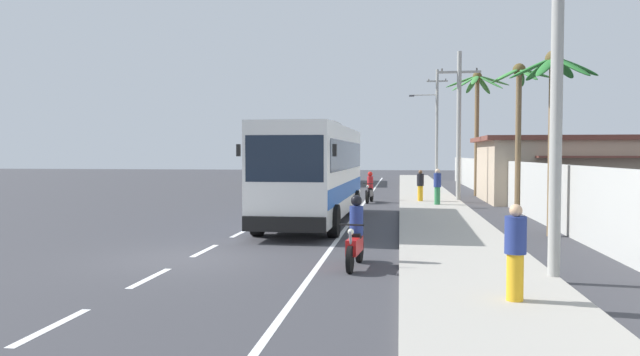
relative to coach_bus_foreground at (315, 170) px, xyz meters
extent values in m
plane|color=#3A3A3F|center=(-2.02, -8.00, -2.02)|extent=(160.00, 160.00, 0.00)
cube|color=#A8A399|center=(4.78, 2.00, -1.95)|extent=(3.20, 90.00, 0.14)
cube|color=white|center=(-2.02, -13.89, -2.01)|extent=(0.16, 2.00, 0.01)
cube|color=white|center=(-2.02, -10.36, -2.01)|extent=(0.16, 2.00, 0.01)
cube|color=white|center=(-2.02, -6.83, -2.01)|extent=(0.16, 2.00, 0.01)
cube|color=white|center=(-2.02, -3.30, -2.01)|extent=(0.16, 2.00, 0.01)
cube|color=white|center=(-2.02, 0.23, -2.01)|extent=(0.16, 2.00, 0.01)
cube|color=white|center=(-2.02, 3.76, -2.01)|extent=(0.16, 2.00, 0.01)
cube|color=white|center=(-2.02, 7.28, -2.01)|extent=(0.16, 2.00, 0.01)
cube|color=white|center=(-2.02, 10.81, -2.01)|extent=(0.16, 2.00, 0.01)
cube|color=white|center=(-2.02, 14.34, -2.01)|extent=(0.16, 2.00, 0.01)
cube|color=white|center=(-2.02, 17.87, -2.01)|extent=(0.16, 2.00, 0.01)
cube|color=white|center=(-2.02, 21.40, -2.01)|extent=(0.16, 2.00, 0.01)
cube|color=white|center=(-2.02, 24.93, -2.01)|extent=(0.16, 2.00, 0.01)
cube|color=white|center=(-2.02, 28.46, -2.01)|extent=(0.16, 2.00, 0.01)
cube|color=white|center=(-2.02, 31.99, -2.01)|extent=(0.16, 2.00, 0.01)
cube|color=white|center=(-2.02, 35.51, -2.01)|extent=(0.16, 2.00, 0.01)
cube|color=white|center=(-2.02, 39.04, -2.01)|extent=(0.16, 2.00, 0.01)
cube|color=white|center=(1.31, 7.00, -2.01)|extent=(0.14, 70.00, 0.01)
cube|color=#B2B2AD|center=(8.58, 6.00, -0.89)|extent=(0.24, 60.00, 2.26)
cube|color=silver|center=(0.00, -0.03, -0.02)|extent=(2.71, 10.90, 3.21)
cube|color=#192333|center=(0.00, 0.17, 0.54)|extent=(2.73, 10.03, 1.03)
cube|color=#192333|center=(-0.11, -5.41, 0.46)|extent=(2.30, 0.15, 1.35)
cube|color=blue|center=(0.00, -0.03, -0.74)|extent=(2.74, 10.68, 0.58)
cube|color=black|center=(-0.11, -5.50, -1.43)|extent=(2.45, 0.21, 0.44)
cube|color=#B7B7B7|center=(0.03, 1.33, 1.73)|extent=(1.42, 2.41, 0.28)
cube|color=black|center=(1.32, -5.23, 0.70)|extent=(0.12, 0.08, 0.36)
cube|color=black|center=(-1.53, -5.17, 0.70)|extent=(0.12, 0.08, 0.36)
cylinder|color=black|center=(1.15, -3.85, -1.50)|extent=(0.34, 1.05, 1.04)
cylinder|color=black|center=(-1.30, -3.80, -1.50)|extent=(0.34, 1.05, 1.04)
cylinder|color=black|center=(1.29, 3.20, -1.50)|extent=(0.34, 1.05, 1.04)
cylinder|color=black|center=(-1.16, 3.25, -1.50)|extent=(0.34, 1.05, 1.04)
cube|color=gold|center=(-3.75, 29.74, 0.02)|extent=(2.78, 11.72, 3.29)
cube|color=#192333|center=(-3.75, 29.54, 0.59)|extent=(2.79, 10.79, 1.05)
cube|color=#192333|center=(-3.88, 35.53, 0.51)|extent=(2.31, 0.15, 1.38)
cube|color=blue|center=(-3.75, 29.74, -0.72)|extent=(2.81, 11.49, 0.59)
cube|color=black|center=(-3.89, 35.62, -1.43)|extent=(2.46, 0.22, 0.44)
cube|color=#B7B7B7|center=(-3.72, 28.28, 1.81)|extent=(1.44, 2.60, 0.28)
cube|color=black|center=(-5.31, 35.28, 0.76)|extent=(0.12, 0.08, 0.36)
cube|color=black|center=(-2.45, 35.35, 0.76)|extent=(0.12, 0.08, 0.36)
cylinder|color=black|center=(-5.07, 33.79, -1.50)|extent=(0.34, 1.05, 1.04)
cylinder|color=black|center=(-2.62, 33.85, -1.50)|extent=(0.34, 1.05, 1.04)
cylinder|color=black|center=(-4.90, 26.21, -1.50)|extent=(0.34, 1.05, 1.04)
cylinder|color=black|center=(-2.44, 26.27, -1.50)|extent=(0.34, 1.05, 1.04)
cylinder|color=black|center=(1.51, 8.72, -1.72)|extent=(0.17, 0.61, 0.60)
cylinder|color=black|center=(1.67, 10.07, -1.72)|extent=(0.19, 0.61, 0.60)
cube|color=black|center=(1.58, 9.35, -1.50)|extent=(0.37, 1.12, 0.36)
cube|color=black|center=(1.62, 9.64, -1.30)|extent=(0.31, 0.62, 0.12)
cylinder|color=gray|center=(1.52, 8.84, -1.42)|extent=(0.10, 0.32, 0.67)
cylinder|color=black|center=(1.53, 8.94, -0.98)|extent=(0.56, 0.11, 0.04)
sphere|color=#EAEACC|center=(1.52, 8.82, -1.12)|extent=(0.14, 0.14, 0.14)
cylinder|color=red|center=(1.61, 9.59, -0.96)|extent=(0.32, 0.32, 0.68)
sphere|color=red|center=(1.61, 9.59, -0.49)|extent=(0.26, 0.26, 0.26)
cylinder|color=black|center=(2.11, -9.28, -1.72)|extent=(0.15, 0.61, 0.60)
cylinder|color=black|center=(2.23, -7.93, -1.72)|extent=(0.17, 0.61, 0.60)
cube|color=red|center=(2.17, -8.66, -1.50)|extent=(0.33, 1.12, 0.36)
cube|color=black|center=(2.19, -8.36, -1.30)|extent=(0.29, 0.62, 0.12)
cylinder|color=gray|center=(2.12, -9.17, -1.42)|extent=(0.09, 0.32, 0.67)
cylinder|color=black|center=(2.13, -9.07, -0.98)|extent=(0.56, 0.09, 0.04)
sphere|color=#EAEACC|center=(2.12, -9.19, -1.12)|extent=(0.14, 0.14, 0.14)
cylinder|color=navy|center=(2.19, -8.41, -0.96)|extent=(0.32, 0.32, 0.68)
sphere|color=black|center=(2.19, -8.41, -0.49)|extent=(0.26, 0.26, 0.26)
cylinder|color=gold|center=(4.26, 9.19, -1.48)|extent=(0.28, 0.28, 0.80)
cylinder|color=black|center=(4.26, 9.19, -0.77)|extent=(0.36, 0.36, 0.63)
sphere|color=brown|center=(4.26, 9.19, -0.36)|extent=(0.21, 0.21, 0.21)
cylinder|color=#2D7A47|center=(5.00, 7.10, -1.45)|extent=(0.28, 0.28, 0.85)
cylinder|color=navy|center=(5.00, 7.10, -0.69)|extent=(0.36, 0.36, 0.67)
sphere|color=beige|center=(5.00, 7.10, -0.25)|extent=(0.23, 0.23, 0.23)
cylinder|color=gold|center=(5.12, -11.86, -1.48)|extent=(0.28, 0.28, 0.80)
cylinder|color=navy|center=(5.12, -11.86, -0.77)|extent=(0.36, 0.36, 0.63)
sphere|color=tan|center=(5.12, -11.86, -0.35)|extent=(0.22, 0.22, 0.22)
cylinder|color=#9E9E99|center=(6.29, -9.69, 2.98)|extent=(0.24, 0.24, 10.00)
cylinder|color=#9E9E99|center=(6.30, 10.25, 2.01)|extent=(0.24, 0.24, 8.07)
cube|color=#9E9E99|center=(6.30, 10.25, 4.95)|extent=(2.27, 0.12, 0.12)
cylinder|color=#4C4742|center=(5.39, 10.25, 5.07)|extent=(0.08, 0.08, 0.16)
cylinder|color=#4C4742|center=(7.21, 10.25, 5.07)|extent=(0.08, 0.08, 0.16)
cylinder|color=#9E9E99|center=(6.36, 30.19, 2.93)|extent=(0.24, 0.24, 9.91)
cube|color=#9E9E99|center=(6.36, 30.19, 6.88)|extent=(1.81, 0.12, 0.12)
cylinder|color=#4C4742|center=(5.63, 30.19, 7.00)|extent=(0.08, 0.08, 0.16)
cylinder|color=#4C4742|center=(7.08, 30.19, 7.00)|extent=(0.08, 0.08, 0.16)
cylinder|color=#9E9E99|center=(5.27, 30.19, 5.70)|extent=(2.18, 0.09, 0.09)
cube|color=#4C4C51|center=(4.18, 30.19, 5.64)|extent=(0.44, 0.24, 0.14)
cylinder|color=brown|center=(7.97, -2.61, 0.75)|extent=(0.29, 0.29, 5.54)
ellipsoid|color=#28702D|center=(8.66, -2.56, 3.33)|extent=(1.45, 0.48, 0.69)
ellipsoid|color=#28702D|center=(8.40, -2.06, 3.36)|extent=(1.16, 1.36, 0.64)
ellipsoid|color=#28702D|center=(7.68, -1.99, 3.34)|extent=(0.92, 1.45, 0.68)
ellipsoid|color=#28702D|center=(7.30, -2.58, 3.31)|extent=(1.42, 0.43, 0.73)
ellipsoid|color=#28702D|center=(7.60, -3.15, 3.27)|extent=(1.07, 1.33, 0.82)
ellipsoid|color=#28702D|center=(8.36, -3.14, 3.26)|extent=(1.10, 1.31, 0.83)
sphere|color=brown|center=(7.97, -2.61, 3.58)|extent=(0.56, 0.56, 0.56)
cylinder|color=brown|center=(8.37, 4.96, 1.11)|extent=(0.25, 0.25, 6.26)
ellipsoid|color=#3D893D|center=(9.05, 5.01, 4.14)|extent=(1.43, 0.46, 0.52)
ellipsoid|color=#3D893D|center=(8.54, 5.58, 4.01)|extent=(0.71, 1.37, 0.77)
ellipsoid|color=#3D893D|center=(7.84, 5.37, 4.09)|extent=(1.31, 1.13, 0.63)
ellipsoid|color=#3D893D|center=(7.85, 4.56, 4.06)|extent=(1.30, 1.12, 0.67)
ellipsoid|color=#3D893D|center=(8.62, 4.38, 4.02)|extent=(0.87, 1.36, 0.76)
sphere|color=brown|center=(8.37, 4.96, 4.29)|extent=(0.56, 0.56, 0.56)
cylinder|color=brown|center=(7.88, 15.41, 1.65)|extent=(0.27, 0.27, 7.33)
ellipsoid|color=#3D893D|center=(8.87, 15.54, 5.11)|extent=(2.05, 0.63, 0.72)
ellipsoid|color=#3D893D|center=(8.37, 16.18, 4.92)|extent=(1.31, 1.79, 1.10)
ellipsoid|color=#3D893D|center=(7.66, 16.32, 4.96)|extent=(0.80, 1.96, 1.01)
ellipsoid|color=#3D893D|center=(6.97, 15.78, 5.10)|extent=(2.01, 1.09, 0.74)
ellipsoid|color=#3D893D|center=(7.09, 14.98, 4.91)|extent=(1.82, 1.21, 1.11)
ellipsoid|color=#3D893D|center=(7.63, 14.48, 5.04)|extent=(0.87, 2.01, 0.86)
ellipsoid|color=#3D893D|center=(8.54, 14.77, 4.93)|extent=(1.61, 1.58, 1.07)
sphere|color=brown|center=(7.88, 15.41, 5.36)|extent=(0.56, 0.56, 0.56)
cube|color=tan|center=(14.19, 11.22, -0.37)|extent=(12.77, 6.78, 3.29)
cube|color=brown|center=(14.19, 11.22, 1.39)|extent=(13.54, 7.19, 0.24)
cube|color=brown|center=(14.19, 7.48, 0.45)|extent=(8.94, 0.80, 0.10)
camera|label=1|loc=(3.18, -22.09, 0.60)|focal=33.14mm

